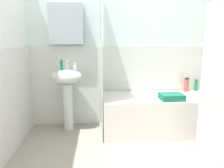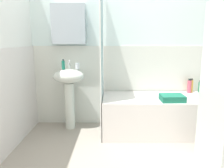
{
  "view_description": "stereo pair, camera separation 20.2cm",
  "coord_description": "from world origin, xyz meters",
  "px_view_note": "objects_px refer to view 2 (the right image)",
  "views": [
    {
      "loc": [
        -0.54,
        -2.04,
        1.3
      ],
      "look_at": [
        -0.36,
        0.8,
        0.71
      ],
      "focal_mm": 35.23,
      "sensor_mm": 36.0,
      "label": 1
    },
    {
      "loc": [
        -0.34,
        -2.05,
        1.3
      ],
      "look_at": [
        -0.36,
        0.8,
        0.71
      ],
      "focal_mm": 35.23,
      "sensor_mm": 36.0,
      "label": 2
    }
  ],
  "objects_px": {
    "bathtub": "(162,115)",
    "conditioner_bottle": "(200,87)",
    "soap_dispenser": "(63,65)",
    "lotion_bottle": "(191,86)",
    "towel_folded": "(172,98)",
    "sink": "(69,86)",
    "body_wash_bottle": "(189,86)",
    "shampoo_bottle": "(207,85)",
    "toothbrush_cup": "(77,66)"
  },
  "relations": [
    {
      "from": "sink",
      "to": "bathtub",
      "type": "height_order",
      "value": "sink"
    },
    {
      "from": "soap_dispenser",
      "to": "shampoo_bottle",
      "type": "height_order",
      "value": "soap_dispenser"
    },
    {
      "from": "soap_dispenser",
      "to": "shampoo_bottle",
      "type": "xyz_separation_m",
      "value": [
        2.1,
        0.14,
        -0.31
      ]
    },
    {
      "from": "sink",
      "to": "soap_dispenser",
      "type": "distance_m",
      "value": 0.31
    },
    {
      "from": "sink",
      "to": "soap_dispenser",
      "type": "relative_size",
      "value": 5.96
    },
    {
      "from": "lotion_bottle",
      "to": "sink",
      "type": "bearing_deg",
      "value": -175.87
    },
    {
      "from": "bathtub",
      "to": "conditioner_bottle",
      "type": "xyz_separation_m",
      "value": [
        0.62,
        0.28,
        0.34
      ]
    },
    {
      "from": "bathtub",
      "to": "sink",
      "type": "bearing_deg",
      "value": 173.32
    },
    {
      "from": "soap_dispenser",
      "to": "bathtub",
      "type": "relative_size",
      "value": 0.09
    },
    {
      "from": "toothbrush_cup",
      "to": "bathtub",
      "type": "distance_m",
      "value": 1.38
    },
    {
      "from": "soap_dispenser",
      "to": "lotion_bottle",
      "type": "height_order",
      "value": "soap_dispenser"
    },
    {
      "from": "lotion_bottle",
      "to": "towel_folded",
      "type": "relative_size",
      "value": 0.7
    },
    {
      "from": "bathtub",
      "to": "lotion_bottle",
      "type": "bearing_deg",
      "value": 30.58
    },
    {
      "from": "sink",
      "to": "conditioner_bottle",
      "type": "bearing_deg",
      "value": 3.82
    },
    {
      "from": "towel_folded",
      "to": "bathtub",
      "type": "bearing_deg",
      "value": 112.55
    },
    {
      "from": "sink",
      "to": "towel_folded",
      "type": "xyz_separation_m",
      "value": [
        1.4,
        -0.34,
        -0.09
      ]
    },
    {
      "from": "toothbrush_cup",
      "to": "towel_folded",
      "type": "height_order",
      "value": "toothbrush_cup"
    },
    {
      "from": "sink",
      "to": "shampoo_bottle",
      "type": "xyz_separation_m",
      "value": [
        2.04,
        0.14,
        -0.01
      ]
    },
    {
      "from": "conditioner_bottle",
      "to": "lotion_bottle",
      "type": "bearing_deg",
      "value": 179.67
    },
    {
      "from": "towel_folded",
      "to": "conditioner_bottle",
      "type": "bearing_deg",
      "value": 41.38
    },
    {
      "from": "bathtub",
      "to": "towel_folded",
      "type": "relative_size",
      "value": 5.52
    },
    {
      "from": "body_wash_bottle",
      "to": "lotion_bottle",
      "type": "bearing_deg",
      "value": 40.55
    },
    {
      "from": "bathtub",
      "to": "lotion_bottle",
      "type": "height_order",
      "value": "lotion_bottle"
    },
    {
      "from": "toothbrush_cup",
      "to": "shampoo_bottle",
      "type": "distance_m",
      "value": 1.94
    },
    {
      "from": "bathtub",
      "to": "towel_folded",
      "type": "bearing_deg",
      "value": -67.45
    },
    {
      "from": "toothbrush_cup",
      "to": "conditioner_bottle",
      "type": "xyz_separation_m",
      "value": [
        1.81,
        0.09,
        -0.32
      ]
    },
    {
      "from": "lotion_bottle",
      "to": "towel_folded",
      "type": "distance_m",
      "value": 0.62
    },
    {
      "from": "body_wash_bottle",
      "to": "towel_folded",
      "type": "distance_m",
      "value": 0.58
    },
    {
      "from": "soap_dispenser",
      "to": "conditioner_bottle",
      "type": "distance_m",
      "value": 2.03
    },
    {
      "from": "sink",
      "to": "towel_folded",
      "type": "bearing_deg",
      "value": -13.86
    },
    {
      "from": "towel_folded",
      "to": "soap_dispenser",
      "type": "bearing_deg",
      "value": 166.94
    },
    {
      "from": "lotion_bottle",
      "to": "towel_folded",
      "type": "xyz_separation_m",
      "value": [
        -0.4,
        -0.47,
        -0.06
      ]
    },
    {
      "from": "conditioner_bottle",
      "to": "lotion_bottle",
      "type": "relative_size",
      "value": 0.86
    },
    {
      "from": "conditioner_bottle",
      "to": "towel_folded",
      "type": "height_order",
      "value": "conditioner_bottle"
    },
    {
      "from": "shampoo_bottle",
      "to": "conditioner_bottle",
      "type": "distance_m",
      "value": 0.11
    },
    {
      "from": "sink",
      "to": "bathtub",
      "type": "distance_m",
      "value": 1.38
    },
    {
      "from": "soap_dispenser",
      "to": "toothbrush_cup",
      "type": "bearing_deg",
      "value": 14.21
    },
    {
      "from": "soap_dispenser",
      "to": "lotion_bottle",
      "type": "relative_size",
      "value": 0.71
    },
    {
      "from": "sink",
      "to": "bathtub",
      "type": "relative_size",
      "value": 0.54
    },
    {
      "from": "bathtub",
      "to": "shampoo_bottle",
      "type": "height_order",
      "value": "shampoo_bottle"
    },
    {
      "from": "bathtub",
      "to": "conditioner_bottle",
      "type": "height_order",
      "value": "conditioner_bottle"
    },
    {
      "from": "shampoo_bottle",
      "to": "lotion_bottle",
      "type": "bearing_deg",
      "value": -177.61
    },
    {
      "from": "toothbrush_cup",
      "to": "shampoo_bottle",
      "type": "relative_size",
      "value": 0.36
    },
    {
      "from": "toothbrush_cup",
      "to": "conditioner_bottle",
      "type": "relative_size",
      "value": 0.48
    },
    {
      "from": "sink",
      "to": "toothbrush_cup",
      "type": "bearing_deg",
      "value": 19.08
    },
    {
      "from": "soap_dispenser",
      "to": "lotion_bottle",
      "type": "xyz_separation_m",
      "value": [
        1.87,
        0.14,
        -0.33
      ]
    },
    {
      "from": "toothbrush_cup",
      "to": "lotion_bottle",
      "type": "xyz_separation_m",
      "value": [
        1.68,
        0.09,
        -0.3
      ]
    },
    {
      "from": "sink",
      "to": "body_wash_bottle",
      "type": "bearing_deg",
      "value": 3.18
    },
    {
      "from": "bathtub",
      "to": "shampoo_bottle",
      "type": "distance_m",
      "value": 0.86
    },
    {
      "from": "soap_dispenser",
      "to": "conditioner_bottle",
      "type": "relative_size",
      "value": 0.83
    }
  ]
}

